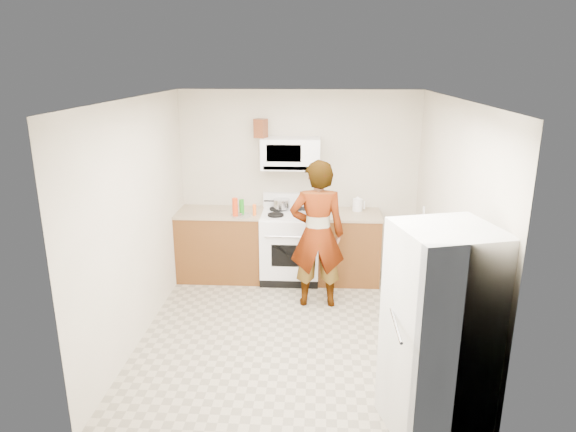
# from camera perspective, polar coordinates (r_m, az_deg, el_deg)

# --- Properties ---
(floor) EXTENTS (3.60, 3.60, 0.00)m
(floor) POSITION_cam_1_polar(r_m,az_deg,el_deg) (5.75, 0.43, -12.83)
(floor) COLOR gray
(floor) RESTS_ON ground
(back_wall) EXTENTS (3.20, 0.02, 2.50)m
(back_wall) POSITION_cam_1_polar(r_m,az_deg,el_deg) (6.97, 1.20, 3.57)
(back_wall) COLOR beige
(back_wall) RESTS_ON floor
(right_wall) EXTENTS (0.02, 3.60, 2.50)m
(right_wall) POSITION_cam_1_polar(r_m,az_deg,el_deg) (5.41, 17.54, -1.11)
(right_wall) COLOR beige
(right_wall) RESTS_ON floor
(cabinet_left) EXTENTS (1.12, 0.62, 0.90)m
(cabinet_left) POSITION_cam_1_polar(r_m,az_deg,el_deg) (7.03, -7.45, -3.27)
(cabinet_left) COLOR brown
(cabinet_left) RESTS_ON floor
(counter_left) EXTENTS (1.14, 0.64, 0.03)m
(counter_left) POSITION_cam_1_polar(r_m,az_deg,el_deg) (6.88, -7.59, 0.39)
(counter_left) COLOR tan
(counter_left) RESTS_ON cabinet_left
(cabinet_right) EXTENTS (0.80, 0.62, 0.90)m
(cabinet_right) POSITION_cam_1_polar(r_m,az_deg,el_deg) (6.92, 6.71, -3.55)
(cabinet_right) COLOR brown
(cabinet_right) RESTS_ON floor
(counter_right) EXTENTS (0.82, 0.64, 0.03)m
(counter_right) POSITION_cam_1_polar(r_m,az_deg,el_deg) (6.78, 6.84, 0.16)
(counter_right) COLOR tan
(counter_right) RESTS_ON cabinet_right
(gas_range) EXTENTS (0.76, 0.65, 1.13)m
(gas_range) POSITION_cam_1_polar(r_m,az_deg,el_deg) (6.90, 0.24, -3.19)
(gas_range) COLOR white
(gas_range) RESTS_ON floor
(microwave) EXTENTS (0.76, 0.38, 0.40)m
(microwave) POSITION_cam_1_polar(r_m,az_deg,el_deg) (6.71, 0.31, 6.98)
(microwave) COLOR white
(microwave) RESTS_ON back_wall
(person) EXTENTS (0.67, 0.46, 1.78)m
(person) POSITION_cam_1_polar(r_m,az_deg,el_deg) (6.05, 3.26, -2.05)
(person) COLOR tan
(person) RESTS_ON floor
(fridge) EXTENTS (0.86, 0.86, 1.70)m
(fridge) POSITION_cam_1_polar(r_m,az_deg,el_deg) (4.17, 16.53, -12.43)
(fridge) COLOR silver
(fridge) RESTS_ON floor
(kettle) EXTENTS (0.17, 0.17, 0.16)m
(kettle) POSITION_cam_1_polar(r_m,az_deg,el_deg) (6.88, 7.73, 1.23)
(kettle) COLOR white
(kettle) RESTS_ON counter_right
(jug) EXTENTS (0.18, 0.18, 0.24)m
(jug) POSITION_cam_1_polar(r_m,az_deg,el_deg) (6.70, -3.05, 9.71)
(jug) COLOR #612C17
(jug) RESTS_ON microwave
(saucepan) EXTENTS (0.23, 0.23, 0.12)m
(saucepan) POSITION_cam_1_polar(r_m,az_deg,el_deg) (6.88, -0.74, 1.35)
(saucepan) COLOR #ACACB0
(saucepan) RESTS_ON gas_range
(tray) EXTENTS (0.26, 0.17, 0.05)m
(tray) POSITION_cam_1_polar(r_m,az_deg,el_deg) (6.61, 1.91, 0.18)
(tray) COLOR white
(tray) RESTS_ON gas_range
(bottle_spray) EXTENTS (0.09, 0.09, 0.24)m
(bottle_spray) POSITION_cam_1_polar(r_m,az_deg,el_deg) (6.59, -5.90, 0.97)
(bottle_spray) COLOR red
(bottle_spray) RESTS_ON counter_left
(bottle_hot_sauce) EXTENTS (0.05, 0.05, 0.14)m
(bottle_hot_sauce) POSITION_cam_1_polar(r_m,az_deg,el_deg) (6.64, -3.75, 0.70)
(bottle_hot_sauce) COLOR orange
(bottle_hot_sauce) RESTS_ON counter_left
(bottle_green_cap) EXTENTS (0.07, 0.07, 0.20)m
(bottle_green_cap) POSITION_cam_1_polar(r_m,az_deg,el_deg) (6.66, -5.17, 0.99)
(bottle_green_cap) COLOR #1B8418
(bottle_green_cap) RESTS_ON counter_left
(pot_lid) EXTENTS (0.32, 0.32, 0.01)m
(pot_lid) POSITION_cam_1_polar(r_m,az_deg,el_deg) (6.63, -5.23, 0.06)
(pot_lid) COLOR white
(pot_lid) RESTS_ON counter_left
(broom) EXTENTS (0.14, 0.25, 1.22)m
(broom) POSITION_cam_1_polar(r_m,az_deg,el_deg) (6.45, 14.76, -3.95)
(broom) COLOR silver
(broom) RESTS_ON floor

